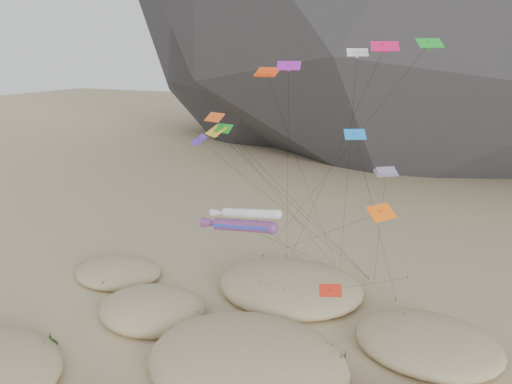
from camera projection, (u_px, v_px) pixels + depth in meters
dunes at (225, 349)px, 43.96m from camera, size 47.86×39.43×4.27m
dune_grass at (231, 349)px, 43.89m from camera, size 42.15×27.08×1.45m
kite_stakes at (330, 270)px, 61.13m from camera, size 18.39×6.45×0.30m
rainbow_tube_kite at (240, 225)px, 44.29m from camera, size 8.25×19.01×12.00m
white_tube_kite at (247, 213)px, 49.17m from camera, size 7.53×13.29×11.36m
orange_parafoil at (267, 75)px, 49.63m from camera, size 7.54×8.91×24.51m
multi_parafoil at (386, 174)px, 42.27m from camera, size 3.51×12.90×16.64m
delta_kites at (304, 131)px, 43.82m from camera, size 22.74×22.22×27.04m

